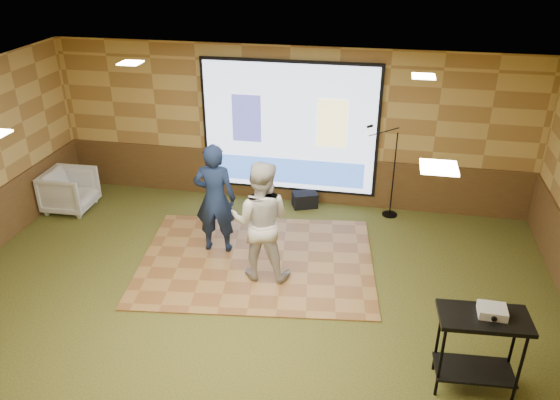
% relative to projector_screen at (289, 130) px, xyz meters
% --- Properties ---
extents(ground, '(9.00, 9.00, 0.00)m').
position_rel_projector_screen_xyz_m(ground, '(0.00, -3.44, -1.47)').
color(ground, '#2E3E1C').
rests_on(ground, ground).
extents(room_shell, '(9.04, 7.04, 3.02)m').
position_rel_projector_screen_xyz_m(room_shell, '(0.00, -3.44, 0.62)').
color(room_shell, tan).
rests_on(room_shell, ground).
extents(wainscot_back, '(9.00, 0.04, 0.95)m').
position_rel_projector_screen_xyz_m(wainscot_back, '(0.00, 0.04, -1.00)').
color(wainscot_back, '#532F1B').
rests_on(wainscot_back, ground).
extents(projector_screen, '(3.32, 0.06, 2.52)m').
position_rel_projector_screen_xyz_m(projector_screen, '(0.00, 0.00, 0.00)').
color(projector_screen, black).
rests_on(projector_screen, room_shell).
extents(downlight_nw, '(0.32, 0.32, 0.02)m').
position_rel_projector_screen_xyz_m(downlight_nw, '(-2.20, -1.64, 1.50)').
color(downlight_nw, '#FFE9BF').
rests_on(downlight_nw, room_shell).
extents(downlight_ne, '(0.32, 0.32, 0.02)m').
position_rel_projector_screen_xyz_m(downlight_ne, '(2.20, -1.64, 1.50)').
color(downlight_ne, '#FFE9BF').
rests_on(downlight_ne, room_shell).
extents(downlight_se, '(0.32, 0.32, 0.02)m').
position_rel_projector_screen_xyz_m(downlight_se, '(2.20, -4.94, 1.50)').
color(downlight_se, '#FFE9BF').
rests_on(downlight_se, room_shell).
extents(dance_floor, '(4.03, 3.27, 0.03)m').
position_rel_projector_screen_xyz_m(dance_floor, '(-0.11, -2.25, -1.46)').
color(dance_floor, olive).
rests_on(dance_floor, ground).
extents(player_left, '(0.71, 0.50, 1.85)m').
position_rel_projector_screen_xyz_m(player_left, '(-0.83, -2.03, -0.52)').
color(player_left, '#152344').
rests_on(player_left, dance_floor).
extents(player_right, '(0.93, 0.73, 1.88)m').
position_rel_projector_screen_xyz_m(player_right, '(0.05, -2.64, -0.51)').
color(player_right, beige).
rests_on(player_right, dance_floor).
extents(av_table, '(0.99, 0.52, 1.04)m').
position_rel_projector_screen_xyz_m(av_table, '(2.97, -4.39, -0.73)').
color(av_table, black).
rests_on(av_table, ground).
extents(projector, '(0.31, 0.26, 0.10)m').
position_rel_projector_screen_xyz_m(projector, '(3.04, -4.36, -0.39)').
color(projector, silver).
rests_on(projector, av_table).
extents(mic_stand, '(0.69, 0.28, 1.76)m').
position_rel_projector_screen_xyz_m(mic_stand, '(1.92, -0.23, -0.98)').
color(mic_stand, black).
rests_on(mic_stand, ground).
extents(banquet_chair, '(0.88, 0.86, 0.78)m').
position_rel_projector_screen_xyz_m(banquet_chair, '(-4.00, -1.14, -1.08)').
color(banquet_chair, gray).
rests_on(banquet_chair, ground).
extents(duffel_bag, '(0.54, 0.45, 0.29)m').
position_rel_projector_screen_xyz_m(duffel_bag, '(0.35, -0.19, -1.33)').
color(duffel_bag, black).
rests_on(duffel_bag, ground).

